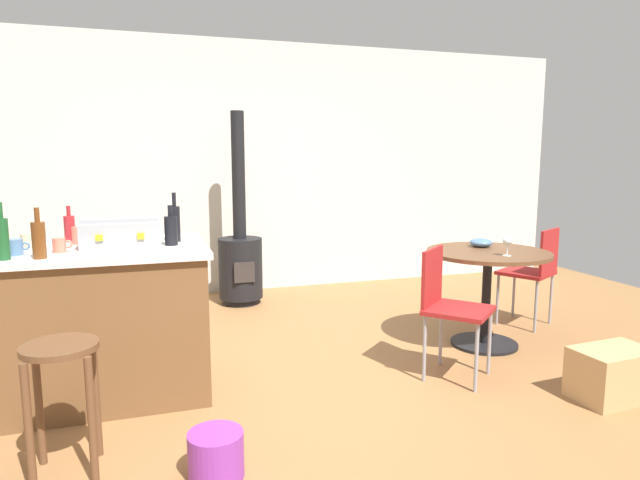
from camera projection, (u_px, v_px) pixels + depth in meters
ground_plane at (307, 394)px, 3.44m from camera, size 8.80×8.80×0.00m
back_wall at (231, 168)px, 5.94m from camera, size 8.00×0.10×2.70m
kitchen_island at (106, 320)px, 3.40m from camera, size 1.24×0.88×0.93m
wooden_stool at (62, 379)px, 2.51m from camera, size 0.34×0.34×0.63m
dining_table at (487, 274)px, 4.25m from camera, size 0.94×0.94×0.76m
folding_chair_near at (534, 268)px, 4.76m from camera, size 0.54×0.54×0.87m
folding_chair_far at (449, 302)px, 3.66m from camera, size 0.56×0.56×0.87m
wood_stove at (240, 257)px, 5.51m from camera, size 0.44×0.45×1.92m
toolbox at (121, 233)px, 3.31m from camera, size 0.46×0.22×0.18m
bottle_0 at (2, 238)px, 2.88m from camera, size 0.06×0.06×0.31m
bottle_1 at (39, 239)px, 2.92m from camera, size 0.07×0.07×0.28m
bottle_2 at (175, 223)px, 3.51m from camera, size 0.07×0.07×0.32m
bottle_3 at (70, 228)px, 3.51m from camera, size 0.07×0.07×0.23m
bottle_4 at (171, 230)px, 3.37m from camera, size 0.08×0.08×0.25m
cup_0 at (15, 247)px, 3.03m from camera, size 0.12×0.09×0.09m
cup_1 at (60, 245)px, 3.12m from camera, size 0.11×0.07×0.08m
cup_2 at (29, 241)px, 3.29m from camera, size 0.12×0.08×0.08m
cup_3 at (79, 235)px, 3.42m from camera, size 0.11×0.08×0.11m
wine_glass at (508, 242)px, 4.00m from camera, size 0.07×0.07×0.14m
serving_bowl at (481, 242)px, 4.42m from camera, size 0.18×0.18×0.07m
cardboard_box at (612, 374)px, 3.36m from camera, size 0.50×0.34×0.32m
plastic_bucket at (216, 455)px, 2.54m from camera, size 0.26×0.26×0.22m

